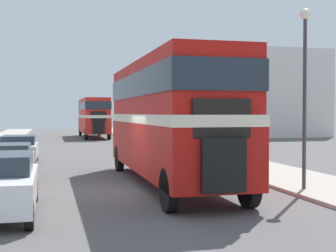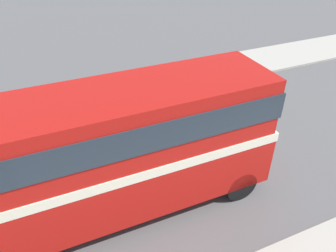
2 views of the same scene
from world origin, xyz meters
name	(u,v)px [view 1 (image 1 of 2)]	position (x,y,z in m)	size (l,w,h in m)	color
ground_plane	(124,191)	(0.00, 0.00, 0.00)	(120.00, 120.00, 0.00)	#565454
sidewalk_right	(306,182)	(6.75, 0.00, 0.06)	(3.50, 120.00, 0.12)	#A8A093
double_decker_bus	(168,112)	(1.77, 0.96, 2.63)	(2.56, 11.16, 4.40)	#B2140F
bus_distant	(93,114)	(2.09, 34.38, 2.45)	(2.49, 11.08, 4.08)	red
car_parked_mid	(8,162)	(-3.91, 3.06, 0.75)	(1.80, 4.14, 1.43)	beige
car_parked_far	(19,149)	(-3.91, 9.32, 0.76)	(1.81, 4.34, 1.45)	silver
pedestrian_walking	(214,138)	(7.14, 11.05, 1.09)	(0.35, 0.35, 1.73)	#282833
bicycle_on_pavement	(182,142)	(6.85, 17.04, 0.48)	(0.05, 1.76, 0.78)	black
street_lamp	(305,71)	(5.69, -1.67, 3.96)	(0.36, 0.36, 5.86)	#38383D
shop_building_block	(241,94)	(18.16, 32.79, 4.68)	(17.56, 8.97, 9.37)	silver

